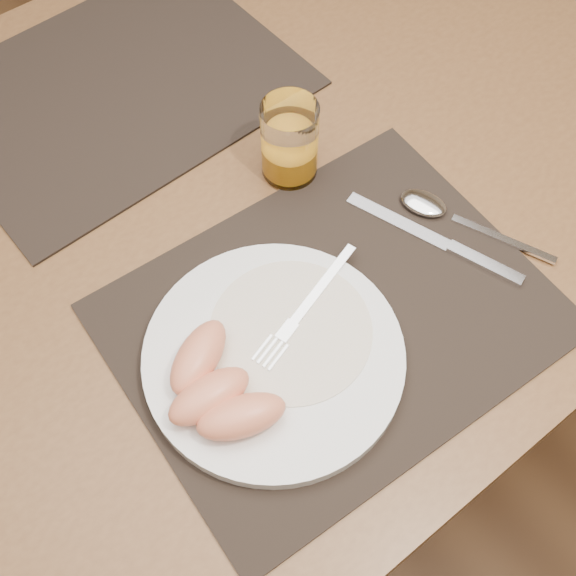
# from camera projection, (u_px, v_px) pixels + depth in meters

# --- Properties ---
(ground) EXTENTS (5.00, 5.00, 0.00)m
(ground) POSITION_uv_depth(u_px,v_px,m) (249.00, 412.00, 1.51)
(ground) COLOR brown
(ground) RESTS_ON ground
(table) EXTENTS (1.40, 0.90, 0.75)m
(table) POSITION_uv_depth(u_px,v_px,m) (225.00, 228.00, 0.94)
(table) COLOR brown
(table) RESTS_ON ground
(placemat_near) EXTENTS (0.47, 0.37, 0.00)m
(placemat_near) POSITION_uv_depth(u_px,v_px,m) (333.00, 318.00, 0.78)
(placemat_near) COLOR black
(placemat_near) RESTS_ON table
(placemat_far) EXTENTS (0.46, 0.37, 0.00)m
(placemat_far) POSITION_uv_depth(u_px,v_px,m) (116.00, 88.00, 0.95)
(placemat_far) COLOR black
(placemat_far) RESTS_ON table
(plate) EXTENTS (0.27, 0.27, 0.02)m
(plate) POSITION_uv_depth(u_px,v_px,m) (274.00, 357.00, 0.74)
(plate) COLOR white
(plate) RESTS_ON placemat_near
(plate_dressing) EXTENTS (0.17, 0.17, 0.00)m
(plate_dressing) POSITION_uv_depth(u_px,v_px,m) (291.00, 330.00, 0.75)
(plate_dressing) COLOR white
(plate_dressing) RESTS_ON plate
(fork) EXTENTS (0.17, 0.07, 0.00)m
(fork) POSITION_uv_depth(u_px,v_px,m) (300.00, 314.00, 0.76)
(fork) COLOR silver
(fork) RESTS_ON plate
(knife) EXTENTS (0.09, 0.21, 0.01)m
(knife) POSITION_uv_depth(u_px,v_px,m) (448.00, 246.00, 0.82)
(knife) COLOR silver
(knife) RESTS_ON placemat_near
(spoon) EXTENTS (0.10, 0.18, 0.01)m
(spoon) POSITION_uv_depth(u_px,v_px,m) (435.00, 208.00, 0.84)
(spoon) COLOR silver
(spoon) RESTS_ON placemat_near
(juice_glass) EXTENTS (0.07, 0.07, 0.10)m
(juice_glass) POSITION_uv_depth(u_px,v_px,m) (290.00, 144.00, 0.84)
(juice_glass) COLOR white
(juice_glass) RESTS_ON placemat_near
(grapefruit_wedges) EXTENTS (0.11, 0.15, 0.04)m
(grapefruit_wedges) POSITION_uv_depth(u_px,v_px,m) (216.00, 389.00, 0.70)
(grapefruit_wedges) COLOR #E6875E
(grapefruit_wedges) RESTS_ON plate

